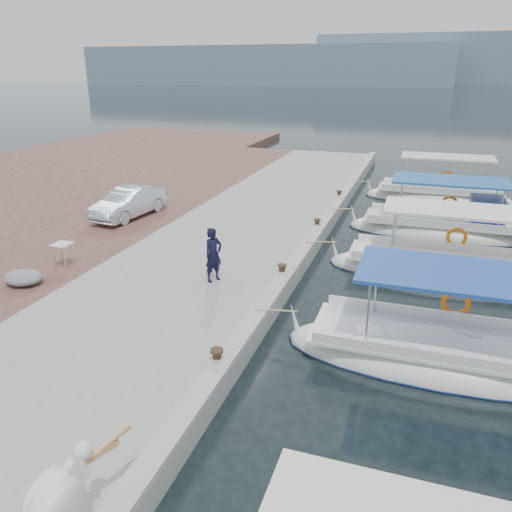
{
  "coord_description": "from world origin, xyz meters",
  "views": [
    {
      "loc": [
        3.26,
        -11.72,
        6.28
      ],
      "look_at": [
        -1.0,
        1.0,
        1.2
      ],
      "focal_mm": 35.0,
      "sensor_mm": 36.0,
      "label": 1
    }
  ],
  "objects_px": {
    "fisherman": "(213,255)",
    "parked_car": "(129,203)",
    "fishing_caique_d": "(442,230)",
    "fishing_caique_b": "(438,357)",
    "pelican": "(59,499)",
    "fishing_caique_c": "(444,272)",
    "fishing_caique_e": "(438,198)"
  },
  "relations": [
    {
      "from": "fishing_caique_e",
      "to": "pelican",
      "type": "xyz_separation_m",
      "value": [
        -4.85,
        -22.4,
        1.04
      ]
    },
    {
      "from": "fishing_caique_d",
      "to": "fishing_caique_b",
      "type": "bearing_deg",
      "value": -91.24
    },
    {
      "from": "fishing_caique_d",
      "to": "parked_car",
      "type": "height_order",
      "value": "fishing_caique_d"
    },
    {
      "from": "fisherman",
      "to": "parked_car",
      "type": "distance_m",
      "value": 7.72
    },
    {
      "from": "fishing_caique_d",
      "to": "pelican",
      "type": "relative_size",
      "value": 4.42
    },
    {
      "from": "pelican",
      "to": "parked_car",
      "type": "relative_size",
      "value": 0.45
    },
    {
      "from": "fishing_caique_c",
      "to": "fishing_caique_d",
      "type": "distance_m",
      "value": 4.46
    },
    {
      "from": "fishing_caique_c",
      "to": "fishing_caique_e",
      "type": "distance_m",
      "value": 10.19
    },
    {
      "from": "parked_car",
      "to": "fishing_caique_c",
      "type": "bearing_deg",
      "value": 1.48
    },
    {
      "from": "fishing_caique_b",
      "to": "fishing_caique_e",
      "type": "bearing_deg",
      "value": 89.56
    },
    {
      "from": "parked_car",
      "to": "fishing_caique_e",
      "type": "bearing_deg",
      "value": 43.47
    },
    {
      "from": "fishing_caique_d",
      "to": "fisherman",
      "type": "height_order",
      "value": "fishing_caique_d"
    },
    {
      "from": "fishing_caique_c",
      "to": "fishing_caique_e",
      "type": "xyz_separation_m",
      "value": [
        -0.1,
        10.19,
        0.0
      ]
    },
    {
      "from": "fishing_caique_c",
      "to": "parked_car",
      "type": "xyz_separation_m",
      "value": [
        -12.29,
        1.2,
        0.98
      ]
    },
    {
      "from": "fishing_caique_d",
      "to": "fishing_caique_c",
      "type": "bearing_deg",
      "value": -89.93
    },
    {
      "from": "fishing_caique_b",
      "to": "pelican",
      "type": "bearing_deg",
      "value": -124.82
    },
    {
      "from": "fishing_caique_c",
      "to": "parked_car",
      "type": "relative_size",
      "value": 2.03
    },
    {
      "from": "pelican",
      "to": "parked_car",
      "type": "distance_m",
      "value": 15.3
    },
    {
      "from": "pelican",
      "to": "fisherman",
      "type": "xyz_separation_m",
      "value": [
        -1.46,
        8.42,
        0.13
      ]
    },
    {
      "from": "fishing_caique_b",
      "to": "fishing_caique_d",
      "type": "distance_m",
      "value": 9.88
    },
    {
      "from": "fishing_caique_e",
      "to": "fisherman",
      "type": "bearing_deg",
      "value": -114.27
    },
    {
      "from": "fishing_caique_e",
      "to": "fishing_caique_c",
      "type": "bearing_deg",
      "value": -89.43
    },
    {
      "from": "fishing_caique_c",
      "to": "fisherman",
      "type": "relative_size",
      "value": 4.69
    },
    {
      "from": "fishing_caique_b",
      "to": "fisherman",
      "type": "bearing_deg",
      "value": 165.32
    },
    {
      "from": "fisherman",
      "to": "fishing_caique_d",
      "type": "bearing_deg",
      "value": -9.04
    },
    {
      "from": "fishing_caique_e",
      "to": "parked_car",
      "type": "distance_m",
      "value": 15.17
    },
    {
      "from": "fishing_caique_c",
      "to": "fishing_caique_d",
      "type": "bearing_deg",
      "value": 90.07
    },
    {
      "from": "fishing_caique_c",
      "to": "fishing_caique_b",
      "type": "bearing_deg",
      "value": -92.32
    },
    {
      "from": "pelican",
      "to": "fisherman",
      "type": "bearing_deg",
      "value": 99.84
    },
    {
      "from": "fishing_caique_c",
      "to": "pelican",
      "type": "distance_m",
      "value": 13.22
    },
    {
      "from": "fishing_caique_b",
      "to": "fishing_caique_c",
      "type": "bearing_deg",
      "value": 87.68
    },
    {
      "from": "fishing_caique_e",
      "to": "fisherman",
      "type": "height_order",
      "value": "fishing_caique_e"
    }
  ]
}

